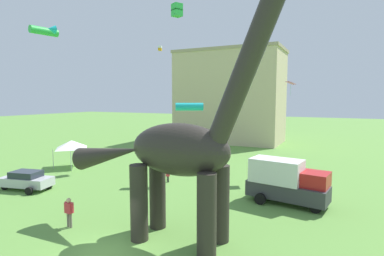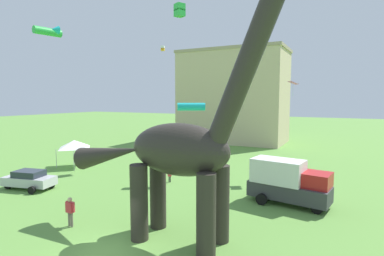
{
  "view_description": "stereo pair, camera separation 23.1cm",
  "coord_description": "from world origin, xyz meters",
  "px_view_note": "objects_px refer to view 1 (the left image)",
  "views": [
    {
      "loc": [
        10.08,
        -10.65,
        7.59
      ],
      "look_at": [
        3.08,
        3.45,
        6.04
      ],
      "focal_mm": 28.34,
      "sensor_mm": 36.0,
      "label": 1
    },
    {
      "loc": [
        10.28,
        -10.55,
        7.59
      ],
      "look_at": [
        3.08,
        3.45,
        6.04
      ],
      "focal_mm": 28.34,
      "sensor_mm": 36.0,
      "label": 2
    }
  ],
  "objects_px": {
    "parked_box_truck": "(286,181)",
    "person_vendor_side": "(69,210)",
    "dinosaur_sculpture": "(178,149)",
    "parked_sedan_left": "(26,180)",
    "person_strolling_adult": "(168,175)",
    "festival_canopy_tent": "(71,144)",
    "kite_near_low": "(291,83)",
    "kite_far_right": "(160,48)",
    "kite_near_high": "(46,31)",
    "kite_mid_center": "(189,107)",
    "kite_mid_left": "(177,10)"
  },
  "relations": [
    {
      "from": "parked_box_truck",
      "to": "person_vendor_side",
      "type": "bearing_deg",
      "value": -128.43
    },
    {
      "from": "dinosaur_sculpture",
      "to": "person_vendor_side",
      "type": "bearing_deg",
      "value": 160.42
    },
    {
      "from": "parked_sedan_left",
      "to": "person_strolling_adult",
      "type": "height_order",
      "value": "parked_sedan_left"
    },
    {
      "from": "dinosaur_sculpture",
      "to": "festival_canopy_tent",
      "type": "height_order",
      "value": "dinosaur_sculpture"
    },
    {
      "from": "dinosaur_sculpture",
      "to": "kite_near_low",
      "type": "xyz_separation_m",
      "value": [
        3.1,
        16.44,
        4.11
      ]
    },
    {
      "from": "parked_box_truck",
      "to": "kite_far_right",
      "type": "xyz_separation_m",
      "value": [
        -17.74,
        11.34,
        12.3
      ]
    },
    {
      "from": "parked_sedan_left",
      "to": "kite_far_right",
      "type": "relative_size",
      "value": 7.33
    },
    {
      "from": "kite_near_high",
      "to": "kite_mid_center",
      "type": "xyz_separation_m",
      "value": [
        18.32,
        0.46,
        -8.52
      ]
    },
    {
      "from": "person_vendor_side",
      "to": "kite_far_right",
      "type": "distance_m",
      "value": 25.81
    },
    {
      "from": "dinosaur_sculpture",
      "to": "person_strolling_adult",
      "type": "distance_m",
      "value": 12.15
    },
    {
      "from": "parked_box_truck",
      "to": "kite_mid_center",
      "type": "relative_size",
      "value": 2.22
    },
    {
      "from": "person_vendor_side",
      "to": "kite_mid_center",
      "type": "relative_size",
      "value": 0.67
    },
    {
      "from": "person_strolling_adult",
      "to": "kite_near_high",
      "type": "distance_m",
      "value": 22.59
    },
    {
      "from": "parked_sedan_left",
      "to": "festival_canopy_tent",
      "type": "relative_size",
      "value": 1.43
    },
    {
      "from": "person_vendor_side",
      "to": "kite_mid_left",
      "type": "relative_size",
      "value": 1.24
    },
    {
      "from": "person_vendor_side",
      "to": "kite_far_right",
      "type": "xyz_separation_m",
      "value": [
        -7.03,
        21.24,
        12.87
      ]
    },
    {
      "from": "person_vendor_side",
      "to": "kite_far_right",
      "type": "relative_size",
      "value": 2.89
    },
    {
      "from": "kite_near_high",
      "to": "parked_box_truck",
      "type": "bearing_deg",
      "value": -5.02
    },
    {
      "from": "festival_canopy_tent",
      "to": "kite_near_low",
      "type": "relative_size",
      "value": 2.28
    },
    {
      "from": "person_vendor_side",
      "to": "festival_canopy_tent",
      "type": "bearing_deg",
      "value": 149.15
    },
    {
      "from": "kite_far_right",
      "to": "dinosaur_sculpture",
      "type": "bearing_deg",
      "value": -55.56
    },
    {
      "from": "kite_near_high",
      "to": "kite_far_right",
      "type": "distance_m",
      "value": 13.37
    },
    {
      "from": "kite_far_right",
      "to": "parked_box_truck",
      "type": "bearing_deg",
      "value": -32.58
    },
    {
      "from": "dinosaur_sculpture",
      "to": "kite_mid_center",
      "type": "xyz_separation_m",
      "value": [
        -5.11,
        11.33,
        1.89
      ]
    },
    {
      "from": "kite_near_low",
      "to": "person_vendor_side",
      "type": "bearing_deg",
      "value": -118.31
    },
    {
      "from": "parked_box_truck",
      "to": "festival_canopy_tent",
      "type": "bearing_deg",
      "value": -174.85
    },
    {
      "from": "dinosaur_sculpture",
      "to": "parked_box_truck",
      "type": "distance_m",
      "value": 9.98
    },
    {
      "from": "kite_far_right",
      "to": "kite_near_low",
      "type": "distance_m",
      "value": 17.69
    },
    {
      "from": "parked_box_truck",
      "to": "kite_mid_left",
      "type": "relative_size",
      "value": 4.09
    },
    {
      "from": "kite_mid_left",
      "to": "kite_mid_center",
      "type": "bearing_deg",
      "value": -53.29
    },
    {
      "from": "festival_canopy_tent",
      "to": "kite_near_high",
      "type": "relative_size",
      "value": 0.96
    },
    {
      "from": "festival_canopy_tent",
      "to": "parked_box_truck",
      "type": "bearing_deg",
      "value": -3.65
    },
    {
      "from": "parked_sedan_left",
      "to": "kite_near_high",
      "type": "relative_size",
      "value": 1.37
    },
    {
      "from": "festival_canopy_tent",
      "to": "kite_near_low",
      "type": "distance_m",
      "value": 23.86
    },
    {
      "from": "festival_canopy_tent",
      "to": "kite_mid_left",
      "type": "xyz_separation_m",
      "value": [
        8.9,
        7.98,
        15.2
      ]
    },
    {
      "from": "parked_box_truck",
      "to": "person_strolling_adult",
      "type": "height_order",
      "value": "parked_box_truck"
    },
    {
      "from": "person_vendor_side",
      "to": "kite_near_high",
      "type": "height_order",
      "value": "kite_near_high"
    },
    {
      "from": "parked_sedan_left",
      "to": "kite_far_right",
      "type": "distance_m",
      "value": 21.96
    },
    {
      "from": "dinosaur_sculpture",
      "to": "parked_box_truck",
      "type": "xyz_separation_m",
      "value": [
        4.17,
        8.45,
        -3.29
      ]
    },
    {
      "from": "kite_near_high",
      "to": "kite_far_right",
      "type": "relative_size",
      "value": 5.34
    },
    {
      "from": "parked_box_truck",
      "to": "festival_canopy_tent",
      "type": "relative_size",
      "value": 1.86
    },
    {
      "from": "person_strolling_adult",
      "to": "kite_near_high",
      "type": "xyz_separation_m",
      "value": [
        -17.1,
        1.42,
        14.69
      ]
    },
    {
      "from": "person_strolling_adult",
      "to": "kite_mid_left",
      "type": "xyz_separation_m",
      "value": [
        -3.68,
        8.46,
        17.09
      ]
    },
    {
      "from": "person_strolling_adult",
      "to": "kite_near_low",
      "type": "xyz_separation_m",
      "value": [
        9.43,
        6.99,
        8.38
      ]
    },
    {
      "from": "person_strolling_adult",
      "to": "kite_near_high",
      "type": "height_order",
      "value": "kite_near_high"
    },
    {
      "from": "kite_mid_left",
      "to": "kite_near_high",
      "type": "relative_size",
      "value": 0.44
    },
    {
      "from": "parked_box_truck",
      "to": "kite_near_low",
      "type": "bearing_deg",
      "value": 106.41
    },
    {
      "from": "festival_canopy_tent",
      "to": "kite_mid_center",
      "type": "relative_size",
      "value": 1.2
    },
    {
      "from": "dinosaur_sculpture",
      "to": "person_strolling_adult",
      "type": "xyz_separation_m",
      "value": [
        -6.33,
        9.45,
        -4.27
      ]
    },
    {
      "from": "person_vendor_side",
      "to": "kite_near_high",
      "type": "bearing_deg",
      "value": 155.62
    }
  ]
}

